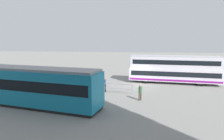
{
  "coord_description": "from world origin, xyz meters",
  "views": [
    {
      "loc": [
        -0.6,
        26.38,
        5.68
      ],
      "look_at": [
        3.02,
        3.6,
        2.4
      ],
      "focal_mm": 32.5,
      "sensor_mm": 36.0,
      "label": 1
    }
  ],
  "objects_px": {
    "double_decker_bus": "(174,69)",
    "tram_yellow": "(29,86)",
    "pedestrian_crossing": "(140,91)",
    "pedestrian_near_railing": "(104,84)",
    "info_sign": "(69,78)"
  },
  "relations": [
    {
      "from": "double_decker_bus",
      "to": "tram_yellow",
      "type": "relative_size",
      "value": 0.88
    },
    {
      "from": "double_decker_bus",
      "to": "pedestrian_crossing",
      "type": "relative_size",
      "value": 7.7
    },
    {
      "from": "pedestrian_near_railing",
      "to": "pedestrian_crossing",
      "type": "xyz_separation_m",
      "value": [
        -4.05,
        2.73,
        -0.04
      ]
    },
    {
      "from": "double_decker_bus",
      "to": "pedestrian_near_railing",
      "type": "bearing_deg",
      "value": 36.5
    },
    {
      "from": "pedestrian_crossing",
      "to": "info_sign",
      "type": "height_order",
      "value": "info_sign"
    },
    {
      "from": "double_decker_bus",
      "to": "info_sign",
      "type": "height_order",
      "value": "double_decker_bus"
    },
    {
      "from": "tram_yellow",
      "to": "double_decker_bus",
      "type": "bearing_deg",
      "value": -139.84
    },
    {
      "from": "tram_yellow",
      "to": "pedestrian_crossing",
      "type": "relative_size",
      "value": 8.73
    },
    {
      "from": "pedestrian_near_railing",
      "to": "pedestrian_crossing",
      "type": "bearing_deg",
      "value": 146.02
    },
    {
      "from": "pedestrian_near_railing",
      "to": "pedestrian_crossing",
      "type": "height_order",
      "value": "pedestrian_near_railing"
    },
    {
      "from": "pedestrian_near_railing",
      "to": "pedestrian_crossing",
      "type": "relative_size",
      "value": 1.04
    },
    {
      "from": "pedestrian_near_railing",
      "to": "info_sign",
      "type": "distance_m",
      "value": 4.04
    },
    {
      "from": "double_decker_bus",
      "to": "info_sign",
      "type": "relative_size",
      "value": 5.13
    },
    {
      "from": "tram_yellow",
      "to": "info_sign",
      "type": "height_order",
      "value": "tram_yellow"
    },
    {
      "from": "pedestrian_crossing",
      "to": "pedestrian_near_railing",
      "type": "bearing_deg",
      "value": -33.98
    }
  ]
}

